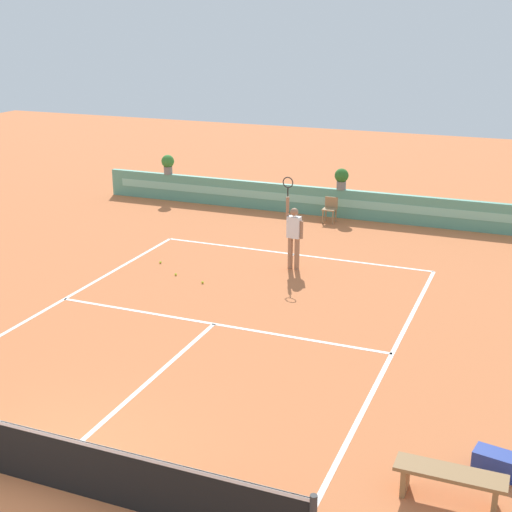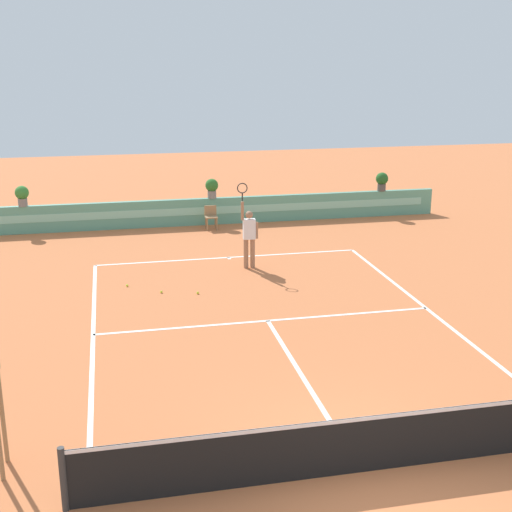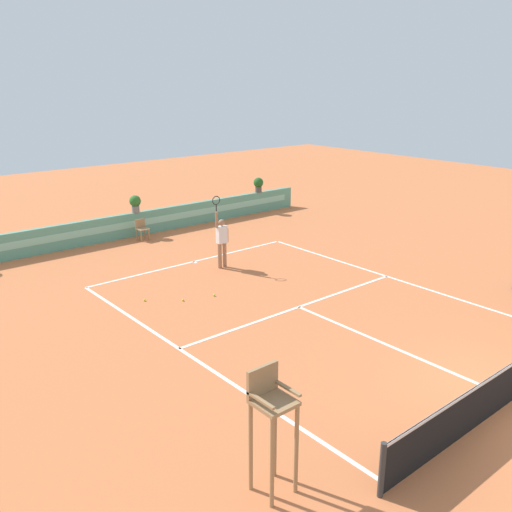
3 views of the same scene
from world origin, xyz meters
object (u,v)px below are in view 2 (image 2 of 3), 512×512
at_px(tennis_ball_near_baseline, 198,293).
at_px(ball_kid_chair, 211,216).
at_px(potted_plant_far_right, 382,180).
at_px(potted_plant_centre, 212,187).
at_px(tennis_player, 249,234).
at_px(tennis_ball_mid_court, 161,292).
at_px(potted_plant_far_left, 22,195).
at_px(tennis_ball_by_sideline, 127,285).

bearing_deg(tennis_ball_near_baseline, ball_kid_chair, 78.57).
xyz_separation_m(ball_kid_chair, potted_plant_far_right, (6.88, 0.73, 0.93)).
relative_size(potted_plant_far_right, potted_plant_centre, 1.00).
xyz_separation_m(tennis_player, tennis_ball_near_baseline, (-1.82, -2.03, -1.02)).
distance_m(ball_kid_chair, tennis_ball_mid_court, 7.12).
height_order(tennis_player, potted_plant_centre, tennis_player).
height_order(ball_kid_chair, potted_plant_far_left, potted_plant_far_left).
relative_size(ball_kid_chair, tennis_ball_near_baseline, 12.50).
height_order(potted_plant_far_right, potted_plant_centre, same).
height_order(tennis_ball_near_baseline, potted_plant_far_right, potted_plant_far_right).
bearing_deg(tennis_ball_near_baseline, potted_plant_centre, 78.49).
height_order(ball_kid_chair, potted_plant_centre, potted_plant_centre).
distance_m(ball_kid_chair, tennis_ball_near_baseline, 7.14).
bearing_deg(potted_plant_far_right, tennis_ball_by_sideline, -146.49).
xyz_separation_m(potted_plant_far_left, potted_plant_centre, (6.75, 0.00, 0.00)).
bearing_deg(potted_plant_far_left, tennis_ball_by_sideline, -63.45).
relative_size(tennis_ball_mid_court, potted_plant_far_left, 0.09).
bearing_deg(potted_plant_centre, potted_plant_far_right, 0.00).
distance_m(tennis_ball_near_baseline, potted_plant_far_left, 9.39).
xyz_separation_m(potted_plant_far_right, potted_plant_centre, (-6.72, 0.00, 0.00)).
xyz_separation_m(tennis_ball_near_baseline, tennis_ball_by_sideline, (-1.83, 1.02, 0.00)).
xyz_separation_m(ball_kid_chair, potted_plant_far_left, (-6.59, 0.73, 0.93)).
xyz_separation_m(tennis_ball_near_baseline, potted_plant_centre, (1.57, 7.72, 1.38)).
xyz_separation_m(tennis_player, potted_plant_centre, (-0.25, 5.69, 0.36)).
xyz_separation_m(tennis_ball_mid_court, potted_plant_centre, (2.52, 7.43, 1.38)).
distance_m(ball_kid_chair, tennis_player, 5.01).
relative_size(tennis_ball_by_sideline, potted_plant_far_left, 0.09).
height_order(ball_kid_chair, potted_plant_far_right, potted_plant_far_right).
bearing_deg(tennis_ball_by_sideline, tennis_ball_mid_court, -39.76).
height_order(tennis_ball_near_baseline, potted_plant_far_left, potted_plant_far_left).
bearing_deg(potted_plant_centre, potted_plant_far_left, 180.00).
distance_m(ball_kid_chair, potted_plant_far_left, 6.69).
distance_m(potted_plant_far_right, potted_plant_centre, 6.72).
relative_size(tennis_player, tennis_ball_by_sideline, 38.01).
bearing_deg(tennis_player, potted_plant_far_right, 41.32).
bearing_deg(tennis_ball_by_sideline, tennis_player, 15.49).
relative_size(tennis_ball_mid_court, potted_plant_centre, 0.09).
bearing_deg(tennis_ball_near_baseline, potted_plant_far_right, 42.94).
relative_size(tennis_player, potted_plant_far_left, 3.57).
distance_m(ball_kid_chair, potted_plant_far_right, 6.98).
bearing_deg(tennis_ball_near_baseline, tennis_ball_mid_court, 163.33).
bearing_deg(tennis_ball_by_sideline, potted_plant_far_left, 116.55).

